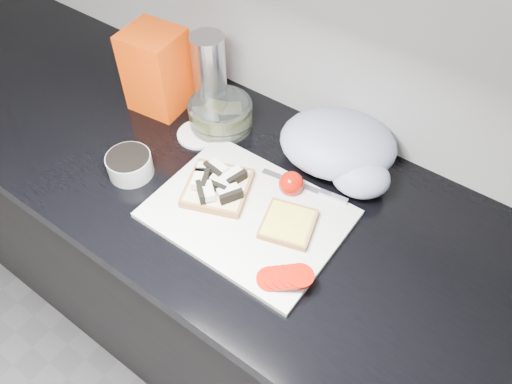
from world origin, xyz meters
TOP-DOWN VIEW (x-y plane):
  - base_cabinet at (0.00, 1.20)m, footprint 3.50×0.60m
  - countertop at (0.00, 1.20)m, footprint 3.50×0.64m
  - cutting_board at (0.12, 1.14)m, footprint 0.40×0.30m
  - bread_left at (0.03, 1.15)m, footprint 0.18×0.18m
  - bread_right at (0.21, 1.16)m, footprint 0.14×0.14m
  - tomato_slices at (0.28, 1.05)m, footprint 0.11×0.10m
  - knife at (0.21, 1.28)m, footprint 0.21×0.04m
  - seed_tub at (-0.17, 1.09)m, footprint 0.10×0.10m
  - tub_lid at (-0.13, 1.27)m, footprint 0.14×0.14m
  - glass_bowl at (-0.11, 1.34)m, footprint 0.16×0.16m
  - bread_bag at (-0.29, 1.31)m, footprint 0.15×0.14m
  - steel_canister at (-0.18, 1.39)m, footprint 0.08×0.08m
  - grocery_bag at (0.20, 1.39)m, footprint 0.33×0.30m
  - whole_tomatoes at (0.16, 1.25)m, footprint 0.06×0.06m

SIDE VIEW (x-z plane):
  - base_cabinet at x=0.00m, z-range 0.00..0.86m
  - countertop at x=0.00m, z-range 0.86..0.90m
  - tub_lid at x=-0.13m, z-range 0.90..0.91m
  - cutting_board at x=0.12m, z-range 0.90..0.91m
  - knife at x=0.21m, z-range 0.91..0.92m
  - bread_right at x=0.21m, z-range 0.91..0.93m
  - tomato_slices at x=0.28m, z-range 0.91..0.94m
  - bread_left at x=0.03m, z-range 0.90..0.95m
  - whole_tomatoes at x=0.16m, z-range 0.90..0.96m
  - seed_tub at x=-0.17m, z-range 0.90..0.96m
  - glass_bowl at x=-0.11m, z-range 0.90..0.97m
  - grocery_bag at x=0.20m, z-range 0.90..1.02m
  - steel_canister at x=-0.18m, z-range 0.90..1.10m
  - bread_bag at x=-0.29m, z-range 0.90..1.11m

